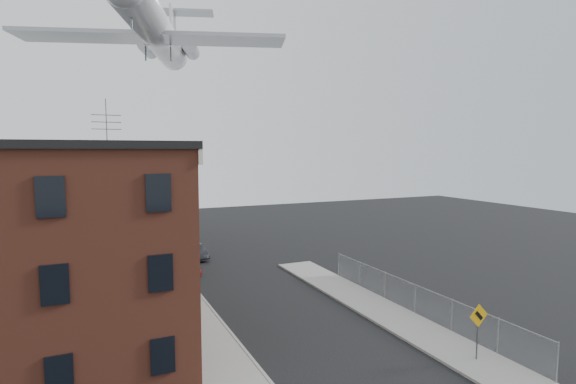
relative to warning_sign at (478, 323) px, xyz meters
name	(u,v)px	position (x,y,z in m)	size (l,w,h in m)	color
ground	(365,376)	(-5.60, 1.03, -1.88)	(120.00, 120.00, 0.00)	black
sidewalk_left	(157,263)	(-11.10, 25.03, -1.82)	(3.00, 62.00, 0.12)	gray
sidewalk_right	(384,312)	(-0.10, 7.03, -1.82)	(3.00, 26.00, 0.12)	gray
curb_left	(173,262)	(-9.65, 25.03, -1.81)	(0.15, 62.00, 0.14)	gray
curb_right	(365,315)	(-1.55, 7.03, -1.81)	(0.15, 26.00, 0.14)	gray
corner_building	(63,254)	(-17.60, 8.03, 3.28)	(10.31, 12.30, 12.15)	#371611
row_house_a	(70,224)	(-17.56, 17.53, 3.25)	(11.98, 7.00, 10.30)	slate
row_house_b	(72,211)	(-17.56, 24.53, 3.25)	(11.98, 7.00, 10.30)	#746C5C
row_house_c	(74,202)	(-17.56, 31.53, 3.25)	(11.98, 7.00, 10.30)	slate
row_house_d	(75,195)	(-17.56, 38.53, 3.25)	(11.98, 7.00, 10.30)	#746C5C
row_house_e	(76,190)	(-17.56, 45.53, 3.25)	(11.98, 7.00, 10.30)	slate
chainlink_fence	(415,299)	(1.40, 6.03, -0.89)	(0.06, 18.06, 1.90)	gray
warning_sign	(478,323)	(0.00, 0.00, 0.00)	(1.10, 0.11, 2.80)	#515156
utility_pole	(165,221)	(-11.20, 19.03, 2.79)	(1.80, 0.26, 9.00)	black
street_tree	(152,219)	(-10.87, 28.95, 1.57)	(3.22, 3.20, 5.20)	black
car_near	(188,266)	(-9.20, 21.01, -1.26)	(1.47, 3.66, 1.25)	#AF2216
car_mid	(196,252)	(-7.53, 25.51, -1.23)	(1.38, 3.97, 1.31)	black
car_far	(170,244)	(-9.06, 30.08, -1.28)	(1.70, 4.17, 1.21)	slate
airplane	(157,32)	(-10.32, 26.49, 18.32)	(21.87, 25.03, 7.26)	silver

